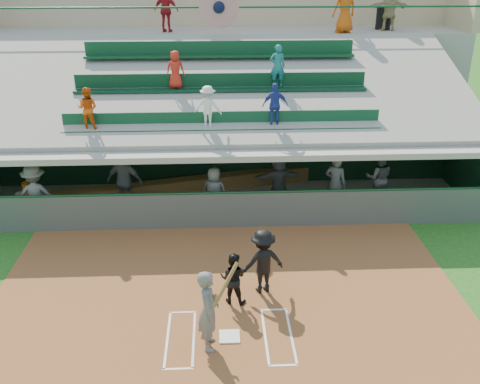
{
  "coord_description": "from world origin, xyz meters",
  "views": [
    {
      "loc": [
        -0.21,
        -9.03,
        7.34
      ],
      "look_at": [
        0.39,
        3.5,
        1.8
      ],
      "focal_mm": 40.0,
      "sensor_mm": 36.0,
      "label": 1
    }
  ],
  "objects_px": {
    "water_cooler": "(29,189)",
    "trash_bin": "(384,18)",
    "home_plate": "(230,336)",
    "batter_at_plate": "(209,310)",
    "catcher": "(233,278)",
    "white_table": "(30,205)"
  },
  "relations": [
    {
      "from": "water_cooler",
      "to": "trash_bin",
      "type": "bearing_deg",
      "value": 30.2
    },
    {
      "from": "water_cooler",
      "to": "trash_bin",
      "type": "height_order",
      "value": "trash_bin"
    },
    {
      "from": "home_plate",
      "to": "water_cooler",
      "type": "distance_m",
      "value": 8.47
    },
    {
      "from": "water_cooler",
      "to": "trash_bin",
      "type": "xyz_separation_m",
      "value": [
        12.56,
        7.31,
        4.13
      ]
    },
    {
      "from": "batter_at_plate",
      "to": "catcher",
      "type": "xyz_separation_m",
      "value": [
        0.54,
        1.52,
        -0.26
      ]
    },
    {
      "from": "white_table",
      "to": "trash_bin",
      "type": "relative_size",
      "value": 0.87
    },
    {
      "from": "catcher",
      "to": "trash_bin",
      "type": "relative_size",
      "value": 1.4
    },
    {
      "from": "batter_at_plate",
      "to": "catcher",
      "type": "distance_m",
      "value": 1.63
    },
    {
      "from": "white_table",
      "to": "water_cooler",
      "type": "bearing_deg",
      "value": -2.64
    },
    {
      "from": "home_plate",
      "to": "batter_at_plate",
      "type": "relative_size",
      "value": 0.22
    },
    {
      "from": "catcher",
      "to": "white_table",
      "type": "distance_m",
      "value": 7.7
    },
    {
      "from": "batter_at_plate",
      "to": "water_cooler",
      "type": "xyz_separation_m",
      "value": [
        -5.45,
        6.3,
        0.01
      ]
    },
    {
      "from": "water_cooler",
      "to": "white_table",
      "type": "bearing_deg",
      "value": -169.22
    },
    {
      "from": "home_plate",
      "to": "trash_bin",
      "type": "relative_size",
      "value": 0.48
    },
    {
      "from": "home_plate",
      "to": "catcher",
      "type": "xyz_separation_m",
      "value": [
        0.12,
        1.27,
        0.61
      ]
    },
    {
      "from": "batter_at_plate",
      "to": "water_cooler",
      "type": "distance_m",
      "value": 8.33
    },
    {
      "from": "white_table",
      "to": "batter_at_plate",
      "type": "bearing_deg",
      "value": -62.21
    },
    {
      "from": "home_plate",
      "to": "batter_at_plate",
      "type": "height_order",
      "value": "batter_at_plate"
    },
    {
      "from": "white_table",
      "to": "water_cooler",
      "type": "height_order",
      "value": "water_cooler"
    },
    {
      "from": "water_cooler",
      "to": "trash_bin",
      "type": "relative_size",
      "value": 0.43
    },
    {
      "from": "white_table",
      "to": "water_cooler",
      "type": "distance_m",
      "value": 0.54
    },
    {
      "from": "home_plate",
      "to": "water_cooler",
      "type": "height_order",
      "value": "water_cooler"
    }
  ]
}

